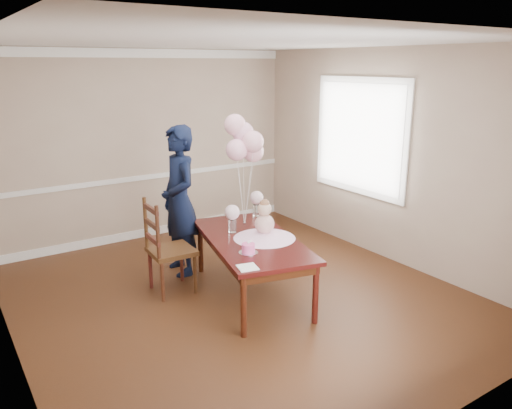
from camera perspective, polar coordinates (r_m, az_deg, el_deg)
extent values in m
cube|color=#32190C|center=(5.63, -1.85, -10.51)|extent=(4.50, 5.00, 0.00)
cube|color=white|center=(5.05, -2.13, 18.13)|extent=(4.50, 5.00, 0.02)
cube|color=tan|center=(7.38, -12.33, 6.53)|extent=(4.50, 0.02, 2.70)
cube|color=tan|center=(3.40, 20.91, -4.98)|extent=(4.50, 0.02, 2.70)
cube|color=tan|center=(6.61, 14.90, 5.32)|extent=(0.02, 5.00, 2.70)
cube|color=white|center=(7.46, -12.10, 3.11)|extent=(4.50, 0.02, 0.07)
cube|color=white|center=(7.28, -12.91, 16.50)|extent=(4.50, 0.02, 0.12)
cube|color=white|center=(7.68, -11.74, -3.01)|extent=(4.50, 0.02, 0.12)
cube|color=white|center=(6.90, 11.79, 7.62)|extent=(0.02, 1.66, 1.56)
cube|color=silver|center=(6.89, 11.68, 7.61)|extent=(0.01, 1.50, 1.40)
cube|color=black|center=(5.44, -0.51, -4.08)|extent=(1.28, 1.94, 0.04)
cube|color=black|center=(5.46, -0.51, -4.74)|extent=(1.17, 1.83, 0.09)
cylinder|color=black|center=(4.75, -1.43, -11.58)|extent=(0.08, 0.08, 0.62)
cylinder|color=black|center=(5.01, 6.82, -10.14)|extent=(0.08, 0.08, 0.62)
cylinder|color=black|center=(6.19, -6.36, -4.95)|extent=(0.08, 0.08, 0.62)
cylinder|color=black|center=(6.39, 0.17, -4.15)|extent=(0.08, 0.08, 0.62)
cone|color=#FFBBE5|center=(5.42, 0.98, -3.40)|extent=(0.82, 0.82, 0.09)
sphere|color=pink|center=(5.38, 0.98, -2.24)|extent=(0.21, 0.21, 0.21)
sphere|color=#D2AC91|center=(5.33, 0.99, -0.51)|extent=(0.15, 0.15, 0.15)
sphere|color=brown|center=(5.32, 0.99, 0.05)|extent=(0.11, 0.11, 0.11)
cylinder|color=silver|center=(5.02, -0.89, -5.50)|extent=(0.24, 0.24, 0.01)
cylinder|color=#FA4FA6|center=(5.00, -0.89, -4.99)|extent=(0.16, 0.16, 0.09)
sphere|color=white|center=(4.98, -0.89, -4.37)|extent=(0.03, 0.03, 0.03)
sphere|color=white|center=(5.00, -0.67, -4.27)|extent=(0.03, 0.03, 0.03)
cylinder|color=white|center=(5.60, -2.73, -2.47)|extent=(0.11, 0.11, 0.14)
sphere|color=silver|center=(5.56, -2.75, -0.90)|extent=(0.17, 0.17, 0.17)
cylinder|color=white|center=(6.19, 0.07, -0.66)|extent=(0.11, 0.11, 0.14)
sphere|color=silver|center=(6.15, 0.07, 0.77)|extent=(0.17, 0.17, 0.17)
cube|color=white|center=(4.66, -0.98, -7.19)|extent=(0.21, 0.21, 0.01)
cylinder|color=silver|center=(5.89, -1.31, -2.17)|extent=(0.04, 0.04, 0.02)
sphere|color=#FFB4CF|center=(5.65, -2.22, 6.26)|extent=(0.25, 0.25, 0.25)
sphere|color=#FFB4C5|center=(5.65, -0.36, 7.19)|extent=(0.25, 0.25, 0.25)
sphere|color=#EAA6C3|center=(5.74, -1.50, 8.22)|extent=(0.25, 0.25, 0.25)
sphere|color=#FFB4C6|center=(5.72, -2.42, 9.08)|extent=(0.25, 0.25, 0.25)
sphere|color=#FFB4C8|center=(5.80, -0.34, 6.07)|extent=(0.25, 0.25, 0.25)
cylinder|color=white|center=(5.77, -1.75, 1.32)|extent=(0.08, 0.02, 0.74)
cylinder|color=white|center=(5.77, -0.84, 1.77)|extent=(0.08, 0.07, 0.83)
cylinder|color=white|center=(5.81, -1.40, 2.32)|extent=(0.04, 0.08, 0.92)
cylinder|color=white|center=(5.79, -1.85, 2.73)|extent=(0.05, 0.11, 1.01)
cylinder|color=silver|center=(5.84, -0.82, 1.28)|extent=(0.14, 0.04, 0.69)
cube|color=#3C2210|center=(5.66, -9.63, -5.27)|extent=(0.49, 0.49, 0.05)
cylinder|color=#3E1D10|center=(5.53, -10.64, -8.65)|extent=(0.04, 0.04, 0.46)
cylinder|color=#341C0E|center=(5.66, -6.98, -7.91)|extent=(0.04, 0.04, 0.46)
cylinder|color=#3D1410|center=(5.87, -11.97, -7.27)|extent=(0.04, 0.04, 0.46)
cylinder|color=#3A1510|center=(5.99, -8.49, -6.61)|extent=(0.04, 0.04, 0.46)
cylinder|color=#32180D|center=(5.32, -11.15, -3.21)|extent=(0.04, 0.04, 0.60)
cylinder|color=#39210F|center=(5.67, -12.49, -2.11)|extent=(0.04, 0.04, 0.60)
cube|color=#3E1711|center=(5.54, -11.77, -3.89)|extent=(0.05, 0.43, 0.05)
cube|color=#33180D|center=(5.48, -11.87, -2.22)|extent=(0.05, 0.43, 0.05)
cube|color=#33150E|center=(5.43, -11.97, -0.51)|extent=(0.05, 0.43, 0.05)
imported|color=black|center=(6.04, -8.74, 0.40)|extent=(0.49, 0.69, 1.81)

